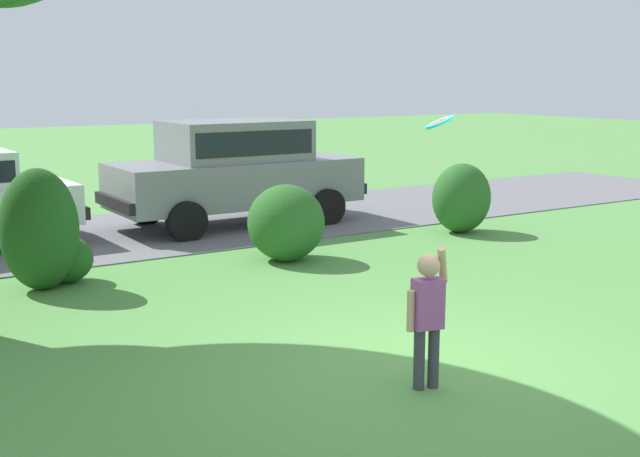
# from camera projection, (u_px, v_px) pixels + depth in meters

# --- Properties ---
(ground_plane) EXTENTS (80.00, 80.00, 0.00)m
(ground_plane) POSITION_uv_depth(u_px,v_px,m) (418.00, 364.00, 7.78)
(ground_plane) COLOR #518E42
(driveway_strip) EXTENTS (28.00, 4.40, 0.02)m
(driveway_strip) POSITION_uv_depth(u_px,v_px,m) (134.00, 233.00, 14.29)
(driveway_strip) COLOR slate
(driveway_strip) RESTS_ON ground
(shrub_near_tree) EXTENTS (1.22, 0.98, 1.57)m
(shrub_near_tree) POSITION_uv_depth(u_px,v_px,m) (45.00, 235.00, 10.46)
(shrub_near_tree) COLOR #1E511C
(shrub_near_tree) RESTS_ON ground
(shrub_centre_left) EXTENTS (1.15, 1.14, 1.14)m
(shrub_centre_left) POSITION_uv_depth(u_px,v_px,m) (286.00, 226.00, 12.09)
(shrub_centre_left) COLOR #286023
(shrub_centre_left) RESTS_ON ground
(shrub_centre) EXTENTS (1.09, 0.93, 1.22)m
(shrub_centre) POSITION_uv_depth(u_px,v_px,m) (461.00, 198.00, 14.28)
(shrub_centre) COLOR #286023
(shrub_centre) RESTS_ON ground
(parked_suv) EXTENTS (4.71, 2.12, 1.92)m
(parked_suv) POSITION_uv_depth(u_px,v_px,m) (235.00, 167.00, 14.91)
(parked_suv) COLOR gray
(parked_suv) RESTS_ON ground
(child_thrower) EXTENTS (0.47, 0.23, 1.29)m
(child_thrower) POSITION_uv_depth(u_px,v_px,m) (428.00, 310.00, 7.05)
(child_thrower) COLOR #383842
(child_thrower) RESTS_ON ground
(frisbee) EXTENTS (0.29, 0.28, 0.17)m
(frisbee) POSITION_uv_depth(u_px,v_px,m) (440.00, 122.00, 7.51)
(frisbee) COLOR #1EB7B2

